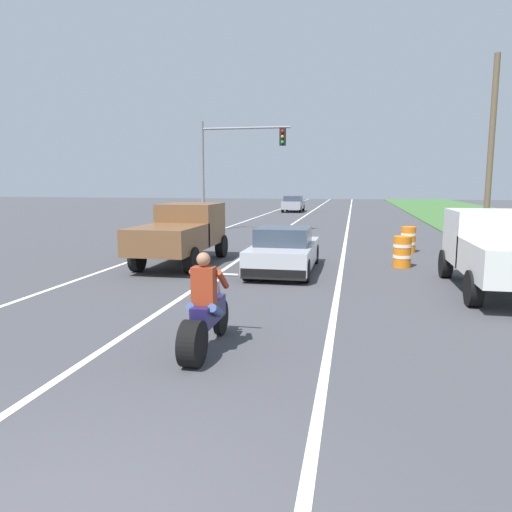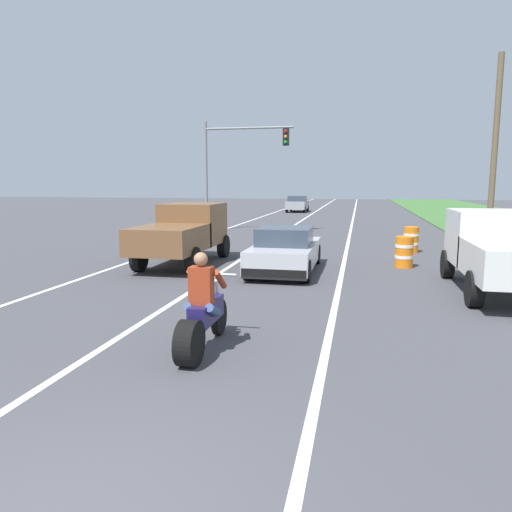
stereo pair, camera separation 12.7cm
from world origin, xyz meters
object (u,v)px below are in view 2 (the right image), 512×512
object	(u,v)px
distant_car_far_ahead	(297,204)
pickup_truck_left_lane_brown	(184,231)
pickup_truck_right_shoulder_white	(499,248)
construction_barrel_mid	(411,240)
traffic_light_mast_near	(233,158)
construction_barrel_nearest	(404,252)
sports_car_silver	(285,251)
motorcycle_with_rider	(202,316)

from	to	relation	value
distant_car_far_ahead	pickup_truck_left_lane_brown	bearing A→B (deg)	-89.97
pickup_truck_right_shoulder_white	construction_barrel_mid	size ratio (longest dim) A/B	4.80
pickup_truck_left_lane_brown	construction_barrel_mid	distance (m)	8.88
pickup_truck_left_lane_brown	pickup_truck_right_shoulder_white	size ratio (longest dim) A/B	1.00
traffic_light_mast_near	pickup_truck_left_lane_brown	bearing A→B (deg)	-83.93
construction_barrel_nearest	sports_car_silver	bearing A→B (deg)	-157.48
sports_car_silver	distant_car_far_ahead	xyz separation A→B (m)	(-3.54, 30.78, 0.14)
motorcycle_with_rider	construction_barrel_nearest	bearing A→B (deg)	66.52
pickup_truck_right_shoulder_white	construction_barrel_mid	xyz separation A→B (m)	(-1.37, 6.85, -0.60)
motorcycle_with_rider	construction_barrel_mid	world-z (taller)	motorcycle_with_rider
motorcycle_with_rider	pickup_truck_left_lane_brown	bearing A→B (deg)	112.31
motorcycle_with_rider	pickup_truck_right_shoulder_white	distance (m)	8.04
sports_car_silver	distant_car_far_ahead	size ratio (longest dim) A/B	1.08
pickup_truck_left_lane_brown	distant_car_far_ahead	distance (m)	30.07
pickup_truck_right_shoulder_white	distant_car_far_ahead	world-z (taller)	pickup_truck_right_shoulder_white
construction_barrel_nearest	pickup_truck_left_lane_brown	bearing A→B (deg)	-173.68
distant_car_far_ahead	pickup_truck_right_shoulder_white	bearing A→B (deg)	-74.40
sports_car_silver	pickup_truck_right_shoulder_white	xyz separation A→B (m)	(5.55, -1.76, 0.48)
distant_car_far_ahead	sports_car_silver	bearing A→B (deg)	-83.44
traffic_light_mast_near	construction_barrel_nearest	xyz separation A→B (m)	(8.28, -9.96, -3.52)
pickup_truck_right_shoulder_white	construction_barrel_nearest	size ratio (longest dim) A/B	4.80
traffic_light_mast_near	distant_car_far_ahead	xyz separation A→B (m)	(1.13, 19.31, -3.25)
sports_car_silver	pickup_truck_right_shoulder_white	world-z (taller)	pickup_truck_right_shoulder_white
pickup_truck_left_lane_brown	motorcycle_with_rider	bearing A→B (deg)	-67.69
motorcycle_with_rider	pickup_truck_left_lane_brown	distance (m)	8.71
construction_barrel_nearest	distant_car_far_ahead	bearing A→B (deg)	103.73
pickup_truck_right_shoulder_white	construction_barrel_nearest	distance (m)	3.84
construction_barrel_mid	sports_car_silver	bearing A→B (deg)	-129.36
sports_car_silver	construction_barrel_nearest	distance (m)	3.92
pickup_truck_left_lane_brown	construction_barrel_nearest	bearing A→B (deg)	6.32
traffic_light_mast_near	distant_car_far_ahead	distance (m)	19.62
pickup_truck_left_lane_brown	traffic_light_mast_near	bearing A→B (deg)	96.07
pickup_truck_left_lane_brown	traffic_light_mast_near	distance (m)	11.20
construction_barrel_nearest	motorcycle_with_rider	bearing A→B (deg)	-113.48
pickup_truck_right_shoulder_white	traffic_light_mast_near	bearing A→B (deg)	127.69
sports_car_silver	pickup_truck_right_shoulder_white	distance (m)	5.84
construction_barrel_nearest	distant_car_far_ahead	world-z (taller)	distant_car_far_ahead
construction_barrel_mid	motorcycle_with_rider	bearing A→B (deg)	-109.48
sports_car_silver	traffic_light_mast_near	world-z (taller)	traffic_light_mast_near
pickup_truck_left_lane_brown	construction_barrel_nearest	distance (m)	7.21
construction_barrel_mid	construction_barrel_nearest	bearing A→B (deg)	-98.85
pickup_truck_right_shoulder_white	pickup_truck_left_lane_brown	bearing A→B (deg)	164.78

